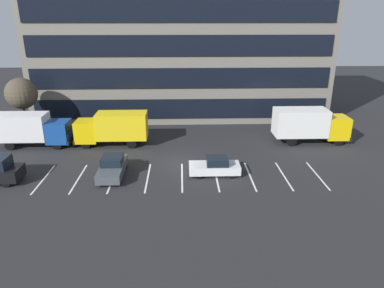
{
  "coord_description": "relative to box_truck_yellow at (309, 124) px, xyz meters",
  "views": [
    {
      "loc": [
        0.0,
        -29.04,
        12.63
      ],
      "look_at": [
        0.94,
        1.17,
        1.4
      ],
      "focal_mm": 33.17,
      "sensor_mm": 36.0,
      "label": 1
    }
  ],
  "objects": [
    {
      "name": "box_truck_yellow_all",
      "position": [
        -19.9,
        -0.17,
        -0.11
      ],
      "size": [
        7.2,
        2.38,
        3.34
      ],
      "color": "yellow",
      "rests_on": "ground_plane"
    },
    {
      "name": "bare_tree",
      "position": [
        -30.05,
        3.53,
        2.56
      ],
      "size": [
        3.32,
        3.32,
        6.22
      ],
      "color": "#473323",
      "rests_on": "ground_plane"
    },
    {
      "name": "sedan_charcoal",
      "position": [
        -18.75,
        -7.45,
        -1.22
      ],
      "size": [
        1.89,
        4.51,
        1.62
      ],
      "color": "#474C51",
      "rests_on": "ground_plane"
    },
    {
      "name": "lot_markings",
      "position": [
        -13.05,
        -7.94,
        -1.98
      ],
      "size": [
        22.54,
        5.4,
        0.01
      ],
      "color": "silver",
      "rests_on": "ground_plane"
    },
    {
      "name": "box_truck_yellow",
      "position": [
        0.0,
        0.0,
        0.0
      ],
      "size": [
        7.61,
        2.52,
        3.53
      ],
      "color": "yellow",
      "rests_on": "ground_plane"
    },
    {
      "name": "office_building",
      "position": [
        -13.05,
        12.82,
        7.02
      ],
      "size": [
        35.62,
        12.82,
        18.0
      ],
      "color": "slate",
      "rests_on": "ground_plane"
    },
    {
      "name": "box_truck_blue",
      "position": [
        -27.91,
        -0.3,
        -0.1
      ],
      "size": [
        7.21,
        2.39,
        3.34
      ],
      "color": "#194799",
      "rests_on": "ground_plane"
    },
    {
      "name": "sedan_white",
      "position": [
        -10.33,
        -7.5,
        -1.28
      ],
      "size": [
        4.18,
        1.75,
        1.5
      ],
      "color": "white",
      "rests_on": "ground_plane"
    },
    {
      "name": "ground_plane",
      "position": [
        -13.05,
        -5.13,
        -1.98
      ],
      "size": [
        120.0,
        120.0,
        0.0
      ],
      "primitive_type": "plane",
      "color": "#262628"
    }
  ]
}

